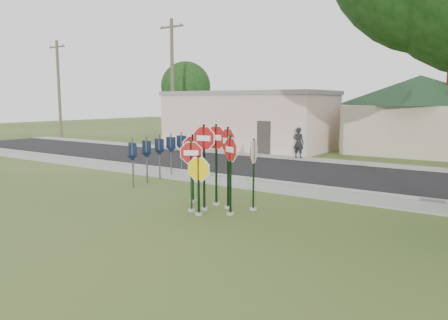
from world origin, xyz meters
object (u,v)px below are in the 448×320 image
Objects in this scene: utility_pole_near at (172,81)px; pedestrian at (299,143)px; stop_sign_yellow at (199,179)px; stop_sign_left at (191,167)px; stop_sign_center at (204,154)px.

pedestrian is at bearing -4.73° from utility_pole_near.
pedestrian is (-3.09, 13.73, -0.14)m from stop_sign_yellow.
stop_sign_yellow is 0.61m from stop_sign_left.
stop_sign_left is 13.76m from pedestrian.
stop_sign_center is 0.93m from stop_sign_yellow.
stop_sign_center is at bearing -45.77° from utility_pole_near.
stop_sign_yellow is at bearing -46.47° from utility_pole_near.
stop_sign_yellow is 1.05× the size of pedestrian.
pedestrian is (-2.62, 13.50, -0.45)m from stop_sign_left.
utility_pole_near is 5.10× the size of pedestrian.
utility_pole_near is 11.55m from pedestrian.
stop_sign_center is 1.20× the size of stop_sign_left.
utility_pole_near is (-13.43, 14.40, 3.52)m from stop_sign_left.
stop_sign_yellow is at bearing -26.01° from stop_sign_left.
stop_sign_yellow is 20.54m from utility_pole_near.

